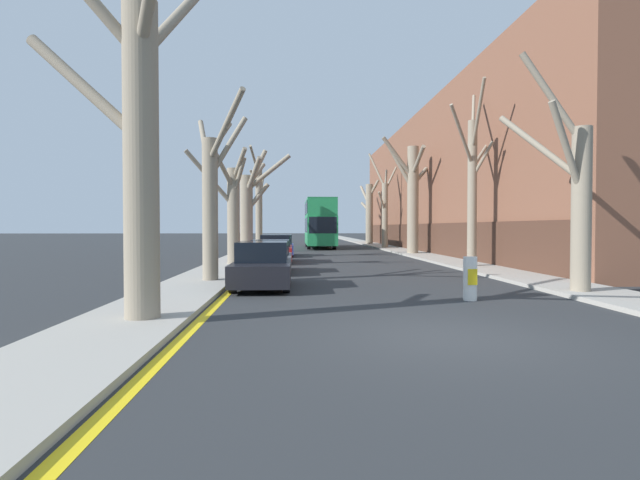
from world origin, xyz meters
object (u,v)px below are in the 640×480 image
object	(u,v)px
street_tree_right_4	(369,212)
traffic_bollard	(470,279)
street_tree_left_2	(232,208)
street_tree_right_2	(412,195)
parked_car_1	(270,257)
street_tree_left_4	(259,204)
parked_car_2	(276,249)
street_tree_right_1	(473,182)
parked_car_3	(279,246)
street_tree_left_1	(212,196)
street_tree_left_0	(140,138)
street_tree_right_3	(385,210)
double_decker_bus	(320,221)
street_tree_right_0	(575,196)
parked_car_0	(262,266)
street_tree_left_3	(249,207)

from	to	relation	value
street_tree_right_4	traffic_bollard	bearing A→B (deg)	-94.95
street_tree_left_2	street_tree_right_2	world-z (taller)	street_tree_right_2
parked_car_1	traffic_bollard	distance (m)	10.03
street_tree_left_4	parked_car_2	world-z (taller)	street_tree_left_4
parked_car_1	parked_car_2	distance (m)	6.00
street_tree_left_4	street_tree_right_1	size ratio (longest dim) A/B	0.92
parked_car_1	parked_car_3	xyz separation A→B (m)	(0.00, 11.88, 0.02)
street_tree_left_1	street_tree_left_2	world-z (taller)	street_tree_left_1
street_tree_left_0	street_tree_left_1	world-z (taller)	street_tree_left_0
street_tree_right_3	street_tree_left_1	bearing A→B (deg)	-111.93
parked_car_2	street_tree_left_0	bearing A→B (deg)	-96.73
street_tree_left_1	parked_car_2	distance (m)	10.39
street_tree_left_2	parked_car_1	size ratio (longest dim) A/B	1.45
street_tree_left_0	street_tree_left_1	size ratio (longest dim) A/B	1.26
parked_car_2	parked_car_3	bearing A→B (deg)	90.00
street_tree_left_0	street_tree_right_1	distance (m)	17.06
street_tree_left_1	street_tree_right_3	size ratio (longest dim) A/B	0.70
double_decker_bus	street_tree_left_1	bearing A→B (deg)	-100.06
street_tree_left_4	parked_car_3	size ratio (longest dim) A/B	1.81
double_decker_bus	parked_car_3	bearing A→B (deg)	-104.42
parked_car_2	traffic_bollard	size ratio (longest dim) A/B	3.90
street_tree_right_4	traffic_bollard	xyz separation A→B (m)	(-3.56, -41.18, -2.96)
parked_car_3	street_tree_right_0	bearing A→B (deg)	-65.32
street_tree_right_0	street_tree_right_2	xyz separation A→B (m)	(0.24, 20.44, 1.35)
traffic_bollard	street_tree_left_1	bearing A→B (deg)	149.35
double_decker_bus	street_tree_right_0	bearing A→B (deg)	-80.30
street_tree_right_0	parked_car_3	bearing A→B (deg)	114.68
double_decker_bus	street_tree_right_3	bearing A→B (deg)	-20.92
street_tree_left_1	street_tree_right_0	bearing A→B (deg)	-17.92
street_tree_right_2	parked_car_3	world-z (taller)	street_tree_right_2
street_tree_left_1	street_tree_left_2	bearing A→B (deg)	92.08
parked_car_0	parked_car_2	world-z (taller)	parked_car_2
street_tree_left_4	street_tree_right_2	bearing A→B (deg)	-23.68
double_decker_bus	parked_car_3	distance (m)	13.58
street_tree_left_0	street_tree_right_0	size ratio (longest dim) A/B	1.12
parked_car_0	street_tree_left_0	bearing A→B (deg)	-109.39
parked_car_0	parked_car_2	distance (m)	11.34
street_tree_right_1	street_tree_right_2	distance (m)	11.29
street_tree_right_3	parked_car_2	bearing A→B (deg)	-118.20
street_tree_left_1	street_tree_right_1	bearing A→B (deg)	27.28
street_tree_left_0	street_tree_right_1	xyz separation A→B (m)	(11.29, 12.79, 0.37)
street_tree_left_0	street_tree_left_3	distance (m)	21.61
street_tree_left_4	street_tree_right_0	size ratio (longest dim) A/B	1.15
street_tree_left_4	street_tree_left_2	bearing A→B (deg)	-91.21
street_tree_right_0	street_tree_right_4	bearing A→B (deg)	89.64
parked_car_3	street_tree_left_4	bearing A→B (deg)	106.55
street_tree_right_4	parked_car_3	world-z (taller)	street_tree_right_4
traffic_bollard	parked_car_3	bearing A→B (deg)	105.39
street_tree_left_3	street_tree_right_3	bearing A→B (deg)	48.52
street_tree_left_3	street_tree_left_4	xyz separation A→B (m)	(0.06, 7.24, 0.50)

